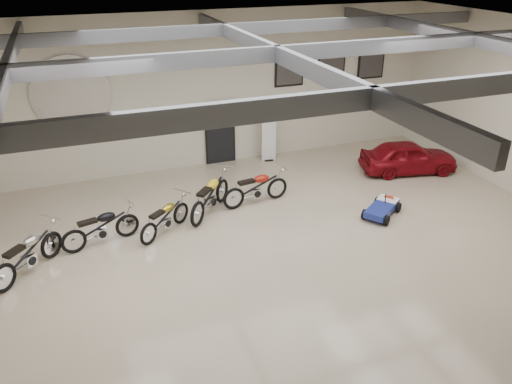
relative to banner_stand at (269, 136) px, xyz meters
name	(u,v)px	position (x,y,z in m)	size (l,w,h in m)	color
floor	(273,253)	(-2.10, -5.50, -0.91)	(16.00, 12.00, 0.01)	tan
ceiling	(277,41)	(-2.10, -5.50, 4.09)	(16.00, 12.00, 0.01)	gray
back_wall	(203,92)	(-2.10, 0.50, 1.59)	(16.00, 0.02, 5.00)	beige
ceiling_beams	(277,54)	(-2.10, -5.50, 3.84)	(15.80, 11.80, 0.32)	#595B60
door	(220,133)	(-1.60, 0.45, 0.14)	(0.92, 0.08, 2.10)	black
logo_plaque	(71,95)	(-6.10, 0.45, 1.89)	(2.30, 0.06, 1.16)	silver
poster_left	(289,66)	(0.90, 0.46, 2.19)	(1.05, 0.08, 1.35)	black
poster_mid	(332,63)	(2.50, 0.46, 2.19)	(1.05, 0.08, 1.35)	black
poster_right	(371,59)	(4.10, 0.46, 2.19)	(1.05, 0.08, 1.35)	black
oil_sign	(259,110)	(-0.20, 0.45, 0.79)	(0.72, 0.10, 0.72)	white
banner_stand	(269,136)	(0.00, 0.00, 0.00)	(0.49, 0.20, 1.81)	white
motorcycle_silver	(27,253)	(-7.58, -4.30, -0.38)	(2.04, 0.63, 1.06)	silver
motorcycle_black	(100,227)	(-5.94, -3.61, -0.40)	(1.93, 0.60, 1.00)	silver
motorcycle_gold	(165,217)	(-4.35, -3.63, -0.44)	(1.81, 0.56, 0.94)	silver
motorcycle_yellow	(210,195)	(-2.96, -3.00, -0.34)	(2.16, 0.67, 1.13)	silver
motorcycle_red	(256,187)	(-1.57, -2.90, -0.38)	(2.01, 0.62, 1.05)	silver
go_kart	(384,204)	(1.53, -4.73, -0.62)	(1.60, 0.72, 0.58)	navy
vintage_car	(408,157)	(3.90, -2.54, -0.38)	(3.11, 1.25, 1.06)	maroon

